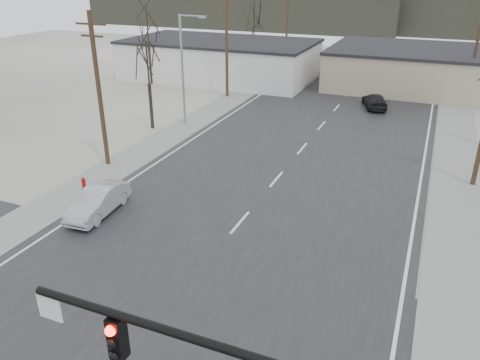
# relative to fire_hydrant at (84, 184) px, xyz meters

# --- Properties ---
(ground) EXTENTS (140.00, 140.00, 0.00)m
(ground) POSITION_rel_fire_hydrant_xyz_m (10.20, -8.00, -0.45)
(ground) COLOR silver
(ground) RESTS_ON ground
(main_road) EXTENTS (18.00, 110.00, 0.05)m
(main_road) POSITION_rel_fire_hydrant_xyz_m (10.20, 7.00, -0.43)
(main_road) COLOR black
(main_road) RESTS_ON ground
(cross_road) EXTENTS (90.00, 10.00, 0.04)m
(cross_road) POSITION_rel_fire_hydrant_xyz_m (10.20, -8.00, -0.43)
(cross_road) COLOR black
(cross_road) RESTS_ON ground
(sidewalk_left) EXTENTS (3.00, 90.00, 0.06)m
(sidewalk_left) POSITION_rel_fire_hydrant_xyz_m (-0.40, 12.00, -0.42)
(sidewalk_left) COLOR gray
(sidewalk_left) RESTS_ON ground
(sidewalk_right) EXTENTS (3.00, 90.00, 0.06)m
(sidewalk_right) POSITION_rel_fire_hydrant_xyz_m (20.80, 12.00, -0.42)
(sidewalk_right) COLOR gray
(sidewalk_right) RESTS_ON ground
(fire_hydrant) EXTENTS (0.24, 0.24, 0.87)m
(fire_hydrant) POSITION_rel_fire_hydrant_xyz_m (0.00, 0.00, 0.00)
(fire_hydrant) COLOR #A50C0C
(fire_hydrant) RESTS_ON ground
(building_left_far) EXTENTS (22.30, 12.30, 4.50)m
(building_left_far) POSITION_rel_fire_hydrant_xyz_m (-5.80, 32.00, 1.80)
(building_left_far) COLOR silver
(building_left_far) RESTS_ON ground
(building_right_far) EXTENTS (26.30, 14.30, 4.30)m
(building_right_far) POSITION_rel_fire_hydrant_xyz_m (20.20, 36.00, 1.70)
(building_right_far) COLOR tan
(building_right_far) RESTS_ON ground
(upole_left_b) EXTENTS (2.20, 0.30, 10.00)m
(upole_left_b) POSITION_rel_fire_hydrant_xyz_m (-1.30, 4.00, 4.77)
(upole_left_b) COLOR #493722
(upole_left_b) RESTS_ON ground
(upole_left_c) EXTENTS (2.20, 0.30, 10.00)m
(upole_left_c) POSITION_rel_fire_hydrant_xyz_m (-1.30, 24.00, 4.77)
(upole_left_c) COLOR #493722
(upole_left_c) RESTS_ON ground
(upole_left_d) EXTENTS (2.20, 0.30, 10.00)m
(upole_left_d) POSITION_rel_fire_hydrant_xyz_m (-1.30, 44.00, 4.77)
(upole_left_d) COLOR #493722
(upole_left_d) RESTS_ON ground
(upole_right_b) EXTENTS (2.20, 0.30, 10.00)m
(upole_right_b) POSITION_rel_fire_hydrant_xyz_m (21.70, 32.00, 4.77)
(upole_right_b) COLOR #493722
(upole_right_b) RESTS_ON ground
(streetlight_main) EXTENTS (2.40, 0.25, 9.00)m
(streetlight_main) POSITION_rel_fire_hydrant_xyz_m (-0.60, 14.00, 4.64)
(streetlight_main) COLOR gray
(streetlight_main) RESTS_ON ground
(tree_left_near) EXTENTS (3.30, 3.30, 7.35)m
(tree_left_near) POSITION_rel_fire_hydrant_xyz_m (-2.80, 12.00, 4.78)
(tree_left_near) COLOR #31241E
(tree_left_near) RESTS_ON ground
(tree_left_far) EXTENTS (3.96, 3.96, 8.82)m
(tree_left_far) POSITION_rel_fire_hydrant_xyz_m (-3.80, 38.00, 5.83)
(tree_left_far) COLOR #31241E
(tree_left_far) RESTS_ON ground
(tree_left_mid) EXTENTS (3.96, 3.96, 8.82)m
(tree_left_mid) POSITION_rel_fire_hydrant_xyz_m (-11.80, 26.00, 5.83)
(tree_left_mid) COLOR #31241E
(tree_left_mid) RESTS_ON ground
(hill_left) EXTENTS (70.00, 18.00, 7.00)m
(hill_left) POSITION_rel_fire_hydrant_xyz_m (-24.80, 84.00, 3.05)
(hill_left) COLOR #333026
(hill_left) RESTS_ON ground
(sedan_crossing) EXTENTS (1.94, 4.57, 1.47)m
(sedan_crossing) POSITION_rel_fire_hydrant_xyz_m (2.70, -2.04, 0.33)
(sedan_crossing) COLOR #9FA3A9
(sedan_crossing) RESTS_ON main_road
(car_far_a) EXTENTS (3.18, 4.88, 1.31)m
(car_far_a) POSITION_rel_fire_hydrant_xyz_m (13.50, 25.44, 0.25)
(car_far_a) COLOR black
(car_far_a) RESTS_ON main_road
(car_far_b) EXTENTS (2.76, 4.32, 1.37)m
(car_far_b) POSITION_rel_fire_hydrant_xyz_m (10.44, 51.03, 0.28)
(car_far_b) COLOR black
(car_far_b) RESTS_ON main_road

